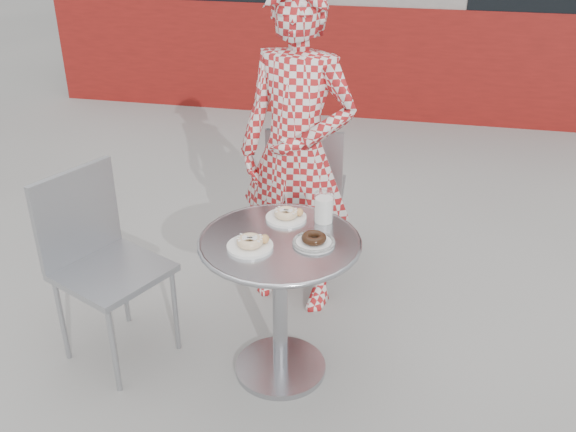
% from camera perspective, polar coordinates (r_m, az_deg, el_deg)
% --- Properties ---
extents(ground, '(60.00, 60.00, 0.00)m').
position_cam_1_polar(ground, '(2.95, -0.65, -13.91)').
color(ground, '#9A9893').
rests_on(ground, ground).
extents(bistro_table, '(0.67, 0.67, 0.68)m').
position_cam_1_polar(bistro_table, '(2.67, -0.73, -5.19)').
color(bistro_table, '#B6B6BB').
rests_on(bistro_table, ground).
extents(chair_far, '(0.43, 0.43, 0.84)m').
position_cam_1_polar(chair_far, '(3.65, 1.70, -0.14)').
color(chair_far, '#9FA1A7').
rests_on(chair_far, ground).
extents(chair_left, '(0.55, 0.55, 0.87)m').
position_cam_1_polar(chair_left, '(3.01, -15.06, -7.58)').
color(chair_left, '#9FA1A7').
rests_on(chair_left, ground).
extents(seated_person, '(0.66, 0.52, 1.61)m').
position_cam_1_polar(seated_person, '(3.06, 0.80, 5.52)').
color(seated_person, '#A8191C').
rests_on(seated_person, ground).
extents(plate_far, '(0.18, 0.18, 0.05)m').
position_cam_1_polar(plate_far, '(2.74, -0.11, 0.08)').
color(plate_far, white).
rests_on(plate_far, bistro_table).
extents(plate_near, '(0.18, 0.18, 0.05)m').
position_cam_1_polar(plate_near, '(2.53, -3.33, -2.44)').
color(plate_near, white).
rests_on(plate_near, bistro_table).
extents(plate_checker, '(0.17, 0.17, 0.04)m').
position_cam_1_polar(plate_checker, '(2.55, 2.31, -2.23)').
color(plate_checker, white).
rests_on(plate_checker, bistro_table).
extents(milk_cup, '(0.08, 0.08, 0.13)m').
position_cam_1_polar(milk_cup, '(2.70, 3.21, 0.67)').
color(milk_cup, white).
rests_on(milk_cup, bistro_table).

